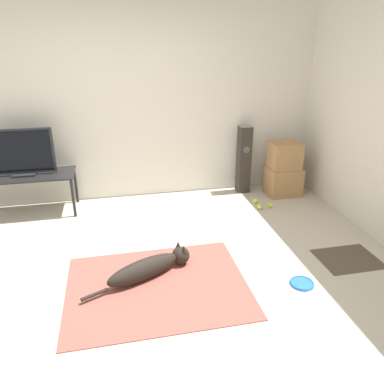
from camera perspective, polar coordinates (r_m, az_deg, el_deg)
The scene contains 14 objects.
ground_plane at distance 3.62m, azimuth -6.57°, elevation -13.18°, with size 12.00×12.00×0.00m, color #BCB29E.
wall_back at distance 5.11m, azimuth -9.77°, elevation 12.89°, with size 8.00×0.06×2.55m.
area_rug at distance 3.53m, azimuth -5.28°, elevation -14.11°, with size 1.62×1.26×0.01m.
dog at distance 3.61m, azimuth -6.29°, elevation -11.23°, with size 1.03×0.54×0.23m.
frisbee at distance 3.68m, azimuth 16.41°, elevation -13.17°, with size 0.22×0.22×0.03m.
cardboard_box_lower at distance 5.51m, azimuth 13.68°, elevation 1.65°, with size 0.46×0.38×0.40m.
cardboard_box_upper at distance 5.38m, azimuth 13.96°, elevation 5.42°, with size 0.41×0.33×0.36m.
floor_speaker at distance 5.41m, azimuth 7.89°, elevation 4.90°, with size 0.17×0.17×0.97m.
tv_stand at distance 5.11m, azimuth -23.99°, elevation 1.80°, with size 1.18×0.51×0.52m.
tv at distance 5.01m, azimuth -24.60°, elevation 5.47°, with size 0.77×0.20×0.58m.
tennis_ball_by_boxes at distance 5.19m, azimuth 9.65°, elevation -1.32°, with size 0.07×0.07×0.07m.
tennis_ball_near_speaker at distance 5.09m, azimuth 11.85°, elevation -2.02°, with size 0.07×0.07×0.07m.
tennis_ball_loose_on_carpet at distance 5.02m, azimuth 10.35°, elevation -2.25°, with size 0.07×0.07×0.07m.
door_mat at distance 4.21m, azimuth 22.67°, elevation -9.36°, with size 0.61×0.48×0.01m.
Camera 1 is at (-0.22, -2.94, 2.11)m, focal length 35.00 mm.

